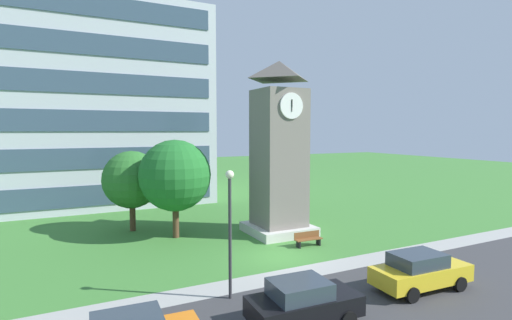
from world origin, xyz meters
name	(u,v)px	position (x,y,z in m)	size (l,w,h in m)	color
ground_plane	(280,257)	(0.00, 0.00, 0.00)	(160.00, 160.00, 0.00)	#3D7A33
street_asphalt	(366,307)	(0.00, -7.01, 0.00)	(120.00, 7.20, 0.01)	#38383A
kerb_strip	(305,272)	(0.00, -2.61, 0.00)	(120.00, 1.60, 0.01)	#9E9E99
office_building	(99,107)	(-7.30, 24.87, 9.60)	(20.16, 15.54, 19.20)	#B7BCC6
clock_tower	(279,157)	(2.53, 4.52, 5.37)	(4.16, 4.16, 11.89)	slate
park_bench	(308,239)	(2.63, 1.02, 0.46)	(1.82, 0.56, 0.88)	brown
street_lamp	(230,219)	(-4.63, -3.79, 3.45)	(0.36, 0.36, 5.52)	#333338
tree_streetside	(175,176)	(-4.20, 6.65, 4.18)	(4.77, 4.77, 6.58)	#513823
tree_near_tower	(132,180)	(-6.50, 9.78, 3.68)	(4.09, 4.09, 5.74)	#513823
parked_car_black	(303,302)	(-3.11, -7.08, 0.86)	(4.24, 2.23, 1.69)	black
parked_car_yellow	(420,271)	(3.41, -6.75, 0.86)	(4.66, 2.17, 1.69)	gold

